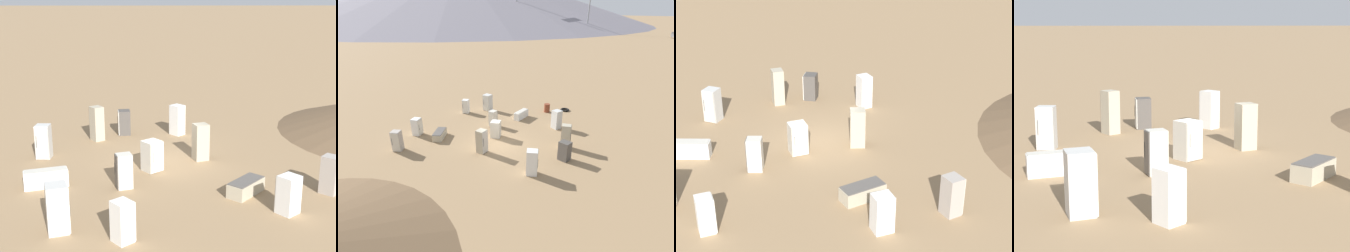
% 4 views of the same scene
% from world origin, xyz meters
% --- Properties ---
extents(ground_plane, '(1000.00, 1000.00, 0.00)m').
position_xyz_m(ground_plane, '(0.00, 0.00, 0.00)').
color(ground_plane, '#937551').
extents(discarded_fridge_0, '(0.78, 0.83, 1.43)m').
position_xyz_m(discarded_fridge_0, '(2.32, -4.78, 0.71)').
color(discarded_fridge_0, '#4C4742').
rests_on(discarded_fridge_0, ground_plane).
extents(discarded_fridge_1, '(0.97, 0.97, 1.46)m').
position_xyz_m(discarded_fridge_1, '(-4.41, 5.77, 0.73)').
color(discarded_fridge_1, white).
rests_on(discarded_fridge_1, ground_plane).
extents(discarded_fridge_2, '(0.80, 0.72, 1.48)m').
position_xyz_m(discarded_fridge_2, '(1.79, 3.25, 0.74)').
color(discarded_fridge_2, beige).
rests_on(discarded_fridge_2, ground_plane).
extents(discarded_fridge_3, '(0.86, 0.86, 1.43)m').
position_xyz_m(discarded_fridge_3, '(1.52, 7.75, 0.71)').
color(discarded_fridge_3, white).
rests_on(discarded_fridge_3, ground_plane).
extents(discarded_fridge_4, '(0.92, 0.92, 1.59)m').
position_xyz_m(discarded_fridge_4, '(-6.62, 3.98, 0.79)').
color(discarded_fridge_4, '#A89E93').
rests_on(discarded_fridge_4, ground_plane).
extents(discarded_fridge_5, '(1.73, 1.81, 0.61)m').
position_xyz_m(discarded_fridge_5, '(-3.19, 4.02, 0.30)').
color(discarded_fridge_5, '#B2A88E').
rests_on(discarded_fridge_5, ground_plane).
extents(discarded_fridge_6, '(1.90, 1.07, 0.77)m').
position_xyz_m(discarded_fridge_6, '(5.07, 3.09, 0.38)').
color(discarded_fridge_6, white).
rests_on(discarded_fridge_6, ground_plane).
extents(discarded_fridge_7, '(0.88, 0.91, 1.92)m').
position_xyz_m(discarded_fridge_7, '(3.75, -3.63, 0.96)').
color(discarded_fridge_7, '#B2A88E').
rests_on(discarded_fridge_7, ground_plane).
extents(discarded_fridge_8, '(0.95, 0.95, 1.75)m').
position_xyz_m(discarded_fridge_8, '(-0.76, -4.67, 0.87)').
color(discarded_fridge_8, white).
rests_on(discarded_fridge_8, ground_plane).
extents(discarded_fridge_9, '(0.85, 0.84, 1.81)m').
position_xyz_m(discarded_fridge_9, '(-1.72, -0.23, 0.90)').
color(discarded_fridge_9, '#B2A88E').
rests_on(discarded_fridge_9, ground_plane).
extents(discarded_fridge_10, '(0.72, 0.75, 1.69)m').
position_xyz_m(discarded_fridge_10, '(6.02, -0.65, 0.84)').
color(discarded_fridge_10, silver).
rests_on(discarded_fridge_10, ground_plane).
extents(discarded_fridge_11, '(1.07, 1.07, 1.42)m').
position_xyz_m(discarded_fridge_11, '(0.63, 1.25, 0.71)').
color(discarded_fridge_11, beige).
rests_on(discarded_fridge_11, ground_plane).
extents(discarded_fridge_12, '(0.93, 0.94, 1.71)m').
position_xyz_m(discarded_fridge_12, '(3.76, 7.02, 0.86)').
color(discarded_fridge_12, silver).
rests_on(discarded_fridge_12, ground_plane).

